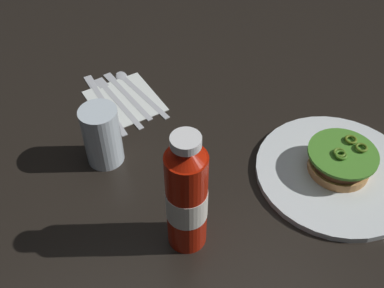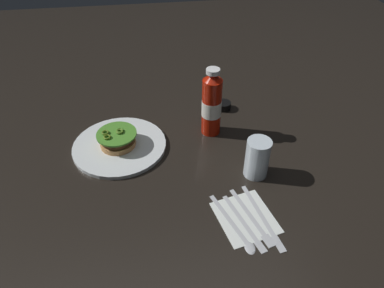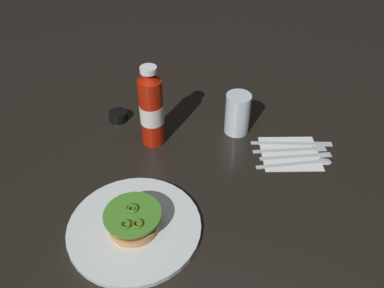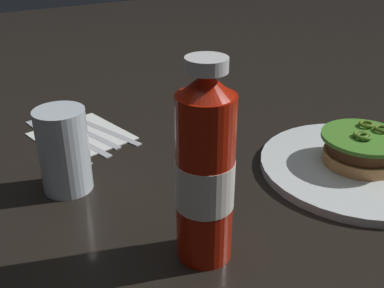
# 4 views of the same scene
# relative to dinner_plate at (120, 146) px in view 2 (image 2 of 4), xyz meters

# --- Properties ---
(ground_plane) EXTENTS (3.00, 3.00, 0.00)m
(ground_plane) POSITION_rel_dinner_plate_xyz_m (0.08, 0.15, -0.01)
(ground_plane) COLOR black
(dinner_plate) EXTENTS (0.30, 0.30, 0.01)m
(dinner_plate) POSITION_rel_dinner_plate_xyz_m (0.00, 0.00, 0.00)
(dinner_plate) COLOR white
(dinner_plate) RESTS_ON ground_plane
(burger_sandwich) EXTENTS (0.13, 0.13, 0.05)m
(burger_sandwich) POSITION_rel_dinner_plate_xyz_m (0.00, -0.00, 0.03)
(burger_sandwich) COLOR tan
(burger_sandwich) RESTS_ON dinner_plate
(ketchup_bottle) EXTENTS (0.06, 0.06, 0.23)m
(ketchup_bottle) POSITION_rel_dinner_plate_xyz_m (-0.04, 0.30, 0.10)
(ketchup_bottle) COLOR #B11908
(ketchup_bottle) RESTS_ON ground_plane
(water_glass) EXTENTS (0.07, 0.07, 0.12)m
(water_glass) POSITION_rel_dinner_plate_xyz_m (0.18, 0.40, 0.05)
(water_glass) COLOR silver
(water_glass) RESTS_ON ground_plane
(condiment_cup) EXTENTS (0.05, 0.05, 0.03)m
(condiment_cup) POSITION_rel_dinner_plate_xyz_m (-0.17, 0.38, 0.01)
(condiment_cup) COLOR black
(condiment_cup) RESTS_ON ground_plane
(napkin) EXTENTS (0.18, 0.17, 0.00)m
(napkin) POSITION_rel_dinner_plate_xyz_m (0.33, 0.32, -0.00)
(napkin) COLOR white
(napkin) RESTS_ON ground_plane
(spoon_utensil) EXTENTS (0.20, 0.08, 0.00)m
(spoon_utensil) POSITION_rel_dinner_plate_xyz_m (0.37, 0.29, -0.00)
(spoon_utensil) COLOR silver
(spoon_utensil) RESTS_ON napkin
(butter_knife) EXTENTS (0.19, 0.07, 0.00)m
(butter_knife) POSITION_rel_dinner_plate_xyz_m (0.36, 0.32, -0.00)
(butter_knife) COLOR silver
(butter_knife) RESTS_ON napkin
(fork_utensil) EXTENTS (0.20, 0.07, 0.00)m
(fork_utensil) POSITION_rel_dinner_plate_xyz_m (0.35, 0.34, -0.00)
(fork_utensil) COLOR silver
(fork_utensil) RESTS_ON napkin
(steak_knife) EXTENTS (0.22, 0.05, 0.00)m
(steak_knife) POSITION_rel_dinner_plate_xyz_m (0.35, 0.37, -0.00)
(steak_knife) COLOR silver
(steak_knife) RESTS_ON napkin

